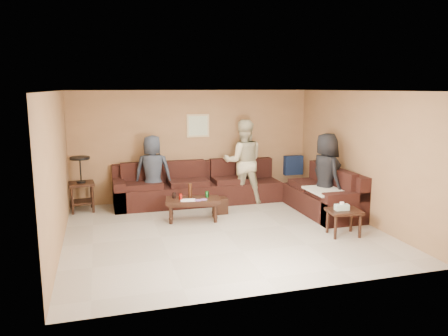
# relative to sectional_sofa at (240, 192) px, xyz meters

# --- Properties ---
(room) EXTENTS (5.60, 5.50, 2.50)m
(room) POSITION_rel_sectional_sofa_xyz_m (-0.81, -1.52, 1.34)
(room) COLOR #B2A996
(room) RESTS_ON ground
(sectional_sofa) EXTENTS (4.65, 2.90, 0.97)m
(sectional_sofa) POSITION_rel_sectional_sofa_xyz_m (0.00, 0.00, 0.00)
(sectional_sofa) COLOR black
(sectional_sofa) RESTS_ON ground
(coffee_table) EXTENTS (1.11, 0.70, 0.71)m
(coffee_table) POSITION_rel_sectional_sofa_xyz_m (-1.21, -0.70, 0.04)
(coffee_table) COLOR black
(coffee_table) RESTS_ON ground
(end_table_left) EXTENTS (0.55, 0.55, 1.15)m
(end_table_left) POSITION_rel_sectional_sofa_xyz_m (-3.30, 0.58, 0.28)
(end_table_left) COLOR black
(end_table_left) RESTS_ON ground
(side_table_right) EXTENTS (0.61, 0.52, 0.61)m
(side_table_right) POSITION_rel_sectional_sofa_xyz_m (1.14, -2.30, 0.07)
(side_table_right) COLOR black
(side_table_right) RESTS_ON ground
(waste_bin) EXTENTS (0.28, 0.28, 0.33)m
(waste_bin) POSITION_rel_sectional_sofa_xyz_m (-0.56, -0.38, -0.16)
(waste_bin) COLOR black
(waste_bin) RESTS_ON ground
(wall_art) EXTENTS (0.52, 0.04, 0.52)m
(wall_art) POSITION_rel_sectional_sofa_xyz_m (-0.71, 0.96, 1.37)
(wall_art) COLOR tan
(wall_art) RESTS_ON ground
(person_left) EXTENTS (0.85, 0.63, 1.57)m
(person_left) POSITION_rel_sectional_sofa_xyz_m (-1.82, 0.45, 0.46)
(person_left) COLOR #2B303B
(person_left) RESTS_ON ground
(person_middle) EXTENTS (1.02, 0.87, 1.87)m
(person_middle) POSITION_rel_sectional_sofa_xyz_m (0.17, 0.33, 0.61)
(person_middle) COLOR #BFB48E
(person_middle) RESTS_ON ground
(person_right) EXTENTS (0.60, 0.86, 1.67)m
(person_right) POSITION_rel_sectional_sofa_xyz_m (1.45, -1.07, 0.51)
(person_right) COLOR black
(person_right) RESTS_ON ground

